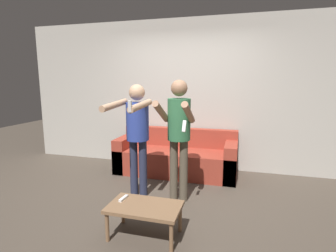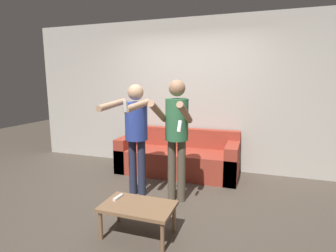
{
  "view_description": "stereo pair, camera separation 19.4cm",
  "coord_description": "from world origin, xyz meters",
  "px_view_note": "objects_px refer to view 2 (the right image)",
  "views": [
    {
      "loc": [
        0.96,
        -3.11,
        1.61
      ],
      "look_at": [
        -0.09,
        0.67,
        0.93
      ],
      "focal_mm": 28.0,
      "sensor_mm": 36.0,
      "label": 1
    },
    {
      "loc": [
        1.15,
        -3.05,
        1.61
      ],
      "look_at": [
        -0.09,
        0.67,
        0.93
      ],
      "focal_mm": 28.0,
      "sensor_mm": 36.0,
      "label": 2
    }
  ],
  "objects_px": {
    "couch": "(178,158)",
    "person_standing_left": "(135,127)",
    "person_standing_right": "(176,128)",
    "coffee_table": "(138,209)",
    "remote_on_table": "(118,197)"
  },
  "relations": [
    {
      "from": "couch",
      "to": "person_standing_left",
      "type": "height_order",
      "value": "person_standing_left"
    },
    {
      "from": "person_standing_right",
      "to": "coffee_table",
      "type": "bearing_deg",
      "value": -99.06
    },
    {
      "from": "person_standing_left",
      "to": "person_standing_right",
      "type": "xyz_separation_m",
      "value": [
        0.58,
        0.01,
        0.02
      ]
    },
    {
      "from": "person_standing_left",
      "to": "remote_on_table",
      "type": "xyz_separation_m",
      "value": [
        0.17,
        -0.82,
        -0.63
      ]
    },
    {
      "from": "person_standing_left",
      "to": "coffee_table",
      "type": "relative_size",
      "value": 2.09
    },
    {
      "from": "person_standing_left",
      "to": "remote_on_table",
      "type": "height_order",
      "value": "person_standing_left"
    },
    {
      "from": "couch",
      "to": "person_standing_right",
      "type": "bearing_deg",
      "value": -74.82
    },
    {
      "from": "person_standing_right",
      "to": "person_standing_left",
      "type": "bearing_deg",
      "value": -178.87
    },
    {
      "from": "couch",
      "to": "person_standing_left",
      "type": "distance_m",
      "value": 1.32
    },
    {
      "from": "person_standing_right",
      "to": "remote_on_table",
      "type": "xyz_separation_m",
      "value": [
        -0.41,
        -0.83,
        -0.65
      ]
    },
    {
      "from": "couch",
      "to": "person_standing_right",
      "type": "distance_m",
      "value": 1.33
    },
    {
      "from": "coffee_table",
      "to": "person_standing_right",
      "type": "bearing_deg",
      "value": 80.94
    },
    {
      "from": "couch",
      "to": "coffee_table",
      "type": "distance_m",
      "value": 1.97
    },
    {
      "from": "person_standing_left",
      "to": "coffee_table",
      "type": "distance_m",
      "value": 1.2
    },
    {
      "from": "remote_on_table",
      "to": "person_standing_right",
      "type": "bearing_deg",
      "value": 63.67
    }
  ]
}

